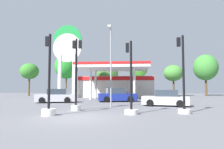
# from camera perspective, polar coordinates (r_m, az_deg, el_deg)

# --- Properties ---
(ground_plane) EXTENTS (90.00, 90.00, 0.00)m
(ground_plane) POSITION_cam_1_polar(r_m,az_deg,el_deg) (10.98, -10.12, -12.06)
(ground_plane) COLOR slate
(ground_plane) RESTS_ON ground
(gas_station) EXTENTS (11.97, 13.61, 4.75)m
(gas_station) POSITION_cam_1_polar(r_m,az_deg,el_deg) (33.31, 1.28, -2.89)
(gas_station) COLOR beige
(gas_station) RESTS_ON ground
(station_pole_sign) EXTENTS (4.49, 0.56, 11.38)m
(station_pole_sign) POSITION_cam_1_polar(r_m,az_deg,el_deg) (32.08, -12.70, 6.43)
(station_pole_sign) COLOR white
(station_pole_sign) RESTS_ON ground
(car_0) EXTENTS (4.35, 2.63, 1.45)m
(car_0) POSITION_cam_1_polar(r_m,az_deg,el_deg) (22.10, -15.71, -6.03)
(car_0) COLOR black
(car_0) RESTS_ON ground
(car_1) EXTENTS (4.16, 2.52, 1.39)m
(car_1) POSITION_cam_1_polar(r_m,az_deg,el_deg) (17.97, 15.07, -6.69)
(car_1) COLOR black
(car_1) RESTS_ON ground
(car_2) EXTENTS (4.57, 2.79, 1.53)m
(car_2) POSITION_cam_1_polar(r_m,az_deg,el_deg) (22.63, 1.38, -6.02)
(car_2) COLOR black
(car_2) RESTS_ON ground
(traffic_signal_0) EXTENTS (0.81, 0.81, 4.45)m
(traffic_signal_0) POSITION_cam_1_polar(r_m,az_deg,el_deg) (12.15, 5.40, -5.73)
(traffic_signal_0) COLOR silver
(traffic_signal_0) RESTS_ON ground
(traffic_signal_1) EXTENTS (0.65, 0.68, 5.06)m
(traffic_signal_1) POSITION_cam_1_polar(r_m,az_deg,el_deg) (14.22, -10.19, -2.59)
(traffic_signal_1) COLOR silver
(traffic_signal_1) RESTS_ON ground
(traffic_signal_2) EXTENTS (0.76, 0.76, 4.89)m
(traffic_signal_2) POSITION_cam_1_polar(r_m,az_deg,el_deg) (13.18, 19.71, -4.21)
(traffic_signal_2) COLOR silver
(traffic_signal_2) RESTS_ON ground
(traffic_signal_3) EXTENTS (0.77, 0.77, 4.71)m
(traffic_signal_3) POSITION_cam_1_polar(r_m,az_deg,el_deg) (12.05, -17.64, -5.64)
(traffic_signal_3) COLOR silver
(traffic_signal_3) RESTS_ON ground
(tree_0) EXTENTS (3.50, 3.50, 6.29)m
(tree_0) POSITION_cam_1_polar(r_m,az_deg,el_deg) (41.87, -22.51, 0.85)
(tree_0) COLOR brown
(tree_0) RESTS_ON ground
(tree_1) EXTENTS (4.58, 4.58, 8.12)m
(tree_1) POSITION_cam_1_polar(r_m,az_deg,el_deg) (40.27, -12.88, 2.23)
(tree_1) COLOR brown
(tree_1) RESTS_ON ground
(tree_2) EXTENTS (4.58, 4.58, 6.31)m
(tree_2) POSITION_cam_1_polar(r_m,az_deg,el_deg) (38.84, -1.62, 0.13)
(tree_2) COLOR brown
(tree_2) RESTS_ON ground
(tree_3) EXTENTS (3.58, 3.58, 6.50)m
(tree_3) POSITION_cam_1_polar(r_m,az_deg,el_deg) (38.43, 7.45, 1.40)
(tree_3) COLOR brown
(tree_3) RESTS_ON ground
(tree_4) EXTENTS (3.45, 3.45, 5.68)m
(tree_4) POSITION_cam_1_polar(r_m,az_deg,el_deg) (37.89, 17.12, 0.36)
(tree_4) COLOR brown
(tree_4) RESTS_ON ground
(tree_5) EXTENTS (4.50, 4.50, 7.88)m
(tree_5) POSITION_cam_1_polar(r_m,az_deg,el_deg) (42.00, 25.16, 1.81)
(tree_5) COLOR brown
(tree_5) RESTS_ON ground
(corner_streetlamp) EXTENTS (0.24, 1.48, 6.46)m
(corner_streetlamp) POSITION_cam_1_polar(r_m,az_deg,el_deg) (16.27, -0.39, 4.47)
(corner_streetlamp) COLOR gray
(corner_streetlamp) RESTS_ON ground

